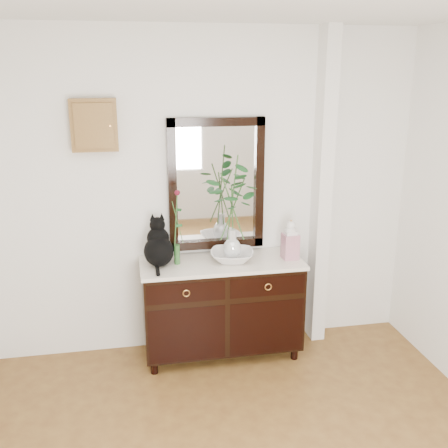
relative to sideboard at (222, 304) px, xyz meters
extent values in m
cube|color=white|center=(-0.10, 0.25, 0.88)|extent=(3.60, 0.04, 2.70)
cube|color=white|center=(0.90, 0.17, 0.88)|extent=(0.12, 0.20, 2.70)
cube|color=black|center=(0.00, 0.00, -0.01)|extent=(1.30, 0.50, 0.82)
cube|color=white|center=(0.00, 0.00, 0.36)|extent=(1.33, 0.52, 0.03)
cube|color=black|center=(0.00, 0.24, 0.97)|extent=(0.80, 0.06, 1.10)
cube|color=white|center=(0.00, 0.25, 0.97)|extent=(0.66, 0.01, 0.96)
cube|color=brown|center=(-0.95, 0.21, 1.48)|extent=(0.35, 0.10, 0.40)
imported|color=silver|center=(0.09, 0.00, 0.42)|extent=(0.42, 0.42, 0.09)
camera|label=1|loc=(-0.73, -3.94, 1.90)|focal=42.00mm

